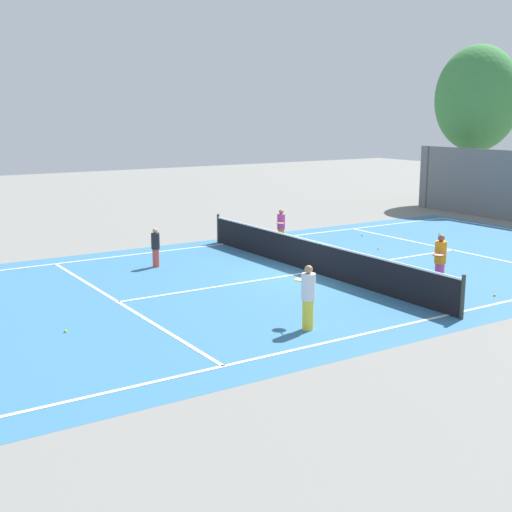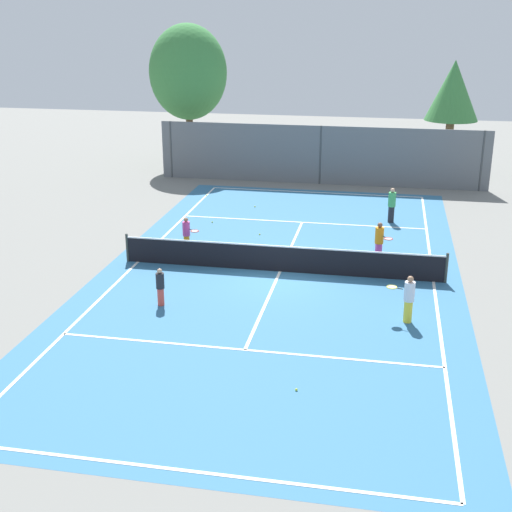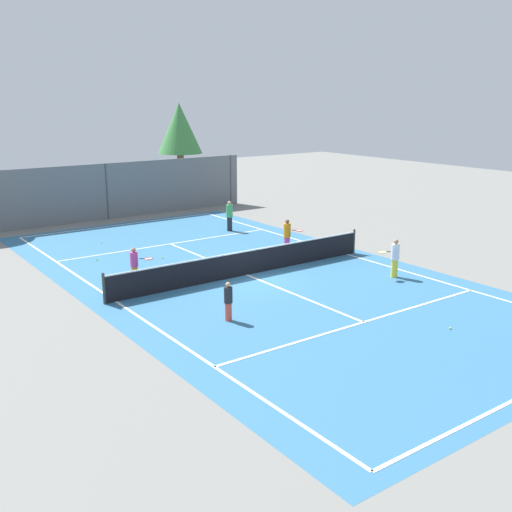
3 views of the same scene
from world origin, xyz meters
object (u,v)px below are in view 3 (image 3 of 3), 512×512
at_px(player_3, 228,301).
at_px(tennis_ball_6, 97,260).
at_px(player_4, 135,265).
at_px(tennis_ball_3, 102,242).
at_px(tennis_ball_0, 450,328).
at_px(player_1, 230,216).
at_px(tennis_ball_1, 303,245).
at_px(player_0, 287,236).
at_px(player_2, 395,258).
at_px(tennis_ball_5, 314,256).
at_px(tennis_ball_4, 163,258).
at_px(ball_crate, 255,258).
at_px(tennis_ball_2, 30,244).

height_order(player_3, tennis_ball_6, player_3).
xyz_separation_m(player_4, tennis_ball_3, (1.42, 6.93, -0.68)).
distance_m(player_4, tennis_ball_0, 11.51).
bearing_deg(player_1, tennis_ball_0, -98.10).
height_order(tennis_ball_0, tennis_ball_1, same).
relative_size(player_0, tennis_ball_0, 23.33).
bearing_deg(tennis_ball_0, player_4, 119.99).
height_order(player_2, tennis_ball_5, player_2).
height_order(player_1, tennis_ball_4, player_1).
relative_size(player_0, ball_crate, 3.36).
relative_size(ball_crate, tennis_ball_2, 6.93).
bearing_deg(tennis_ball_5, player_2, -83.23).
height_order(player_4, ball_crate, player_4).
bearing_deg(tennis_ball_0, tennis_ball_2, 111.24).
bearing_deg(ball_crate, tennis_ball_2, 127.37).
bearing_deg(tennis_ball_3, player_2, -59.61).
xyz_separation_m(player_3, tennis_ball_6, (-0.66, 9.37, -0.62)).
height_order(ball_crate, tennis_ball_4, ball_crate).
height_order(player_3, tennis_ball_0, player_3).
height_order(tennis_ball_1, tennis_ball_3, same).
xyz_separation_m(player_3, tennis_ball_5, (7.37, 4.32, -0.62)).
height_order(player_0, tennis_ball_1, player_0).
relative_size(player_0, tennis_ball_5, 23.33).
relative_size(player_2, tennis_ball_2, 22.96).
height_order(tennis_ball_0, tennis_ball_3, same).
xyz_separation_m(ball_crate, tennis_ball_5, (2.70, -0.77, -0.15)).
bearing_deg(player_3, tennis_ball_6, 94.01).
distance_m(player_3, player_4, 5.43).
bearing_deg(tennis_ball_6, player_4, -90.30).
bearing_deg(tennis_ball_3, player_1, -11.62).
bearing_deg(tennis_ball_4, player_0, -25.19).
xyz_separation_m(tennis_ball_2, tennis_ball_6, (1.50, -4.67, 0.00)).
xyz_separation_m(player_4, tennis_ball_0, (5.74, -9.95, -0.68)).
height_order(tennis_ball_1, tennis_ball_4, same).
bearing_deg(player_2, tennis_ball_1, 85.74).
relative_size(tennis_ball_4, tennis_ball_5, 1.00).
xyz_separation_m(player_3, tennis_ball_3, (0.74, 12.32, -0.62)).
distance_m(player_0, tennis_ball_6, 8.44).
relative_size(tennis_ball_0, tennis_ball_1, 1.00).
relative_size(player_2, tennis_ball_4, 22.96).
bearing_deg(tennis_ball_0, player_0, 80.03).
relative_size(player_3, tennis_ball_2, 19.20).
distance_m(tennis_ball_0, tennis_ball_5, 9.18).
distance_m(tennis_ball_0, tennis_ball_6, 15.06).
bearing_deg(tennis_ball_6, tennis_ball_3, 64.72).
distance_m(player_1, tennis_ball_3, 6.72).
bearing_deg(tennis_ball_1, ball_crate, -163.19).
xyz_separation_m(player_0, tennis_ball_5, (0.51, -1.28, -0.76)).
bearing_deg(tennis_ball_5, player_1, 90.77).
bearing_deg(tennis_ball_4, player_3, -102.62).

